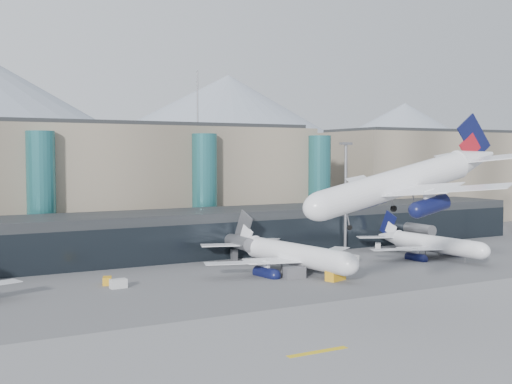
% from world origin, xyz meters
% --- Properties ---
extents(ground, '(900.00, 900.00, 0.00)m').
position_xyz_m(ground, '(0.00, 0.00, 0.00)').
color(ground, '#515154').
rests_on(ground, ground).
extents(runway_strip, '(400.00, 40.00, 0.04)m').
position_xyz_m(runway_strip, '(0.00, -15.00, 0.02)').
color(runway_strip, slate).
rests_on(runway_strip, ground).
extents(runway_markings, '(128.00, 1.00, 0.02)m').
position_xyz_m(runway_markings, '(-0.00, -15.00, 0.05)').
color(runway_markings, gold).
rests_on(runway_markings, ground).
extents(concourse, '(170.00, 27.00, 10.00)m').
position_xyz_m(concourse, '(-0.02, 57.73, 4.97)').
color(concourse, black).
rests_on(concourse, ground).
extents(terminal_main, '(130.00, 30.00, 31.00)m').
position_xyz_m(terminal_main, '(-25.00, 90.00, 15.44)').
color(terminal_main, gray).
rests_on(terminal_main, ground).
extents(terminal_east, '(70.00, 30.00, 31.00)m').
position_xyz_m(terminal_east, '(95.00, 90.00, 15.44)').
color(terminal_east, gray).
rests_on(terminal_east, ground).
extents(teal_towers, '(116.40, 19.40, 46.00)m').
position_xyz_m(teal_towers, '(-14.99, 74.01, 14.01)').
color(teal_towers, '#256669').
rests_on(teal_towers, ground).
extents(mountain_ridge, '(910.00, 400.00, 110.00)m').
position_xyz_m(mountain_ridge, '(15.97, 380.00, 45.74)').
color(mountain_ridge, gray).
rests_on(mountain_ridge, ground).
extents(lightmast_mid, '(3.00, 1.20, 25.60)m').
position_xyz_m(lightmast_mid, '(30.00, 48.00, 14.42)').
color(lightmast_mid, slate).
rests_on(lightmast_mid, ground).
extents(hero_jet, '(33.58, 34.52, 11.12)m').
position_xyz_m(hero_jet, '(0.68, -7.47, 20.13)').
color(hero_jet, silver).
rests_on(hero_jet, ground).
extents(jet_parked_mid, '(37.70, 37.96, 12.29)m').
position_xyz_m(jet_parked_mid, '(3.62, 32.53, 4.65)').
color(jet_parked_mid, silver).
rests_on(jet_parked_mid, ground).
extents(jet_parked_right, '(32.66, 32.21, 10.55)m').
position_xyz_m(jet_parked_right, '(40.37, 32.32, 3.99)').
color(jet_parked_right, silver).
rests_on(jet_parked_right, ground).
extents(veh_a, '(2.85, 1.72, 1.55)m').
position_xyz_m(veh_a, '(-30.07, 30.68, 0.78)').
color(veh_a, '#BCBCBC').
rests_on(veh_a, ground).
extents(veh_b, '(2.13, 2.73, 1.38)m').
position_xyz_m(veh_b, '(-31.00, 34.37, 0.69)').
color(veh_b, orange).
rests_on(veh_b, ground).
extents(veh_c, '(3.97, 2.33, 2.12)m').
position_xyz_m(veh_c, '(0.82, 23.75, 1.06)').
color(veh_c, '#505055').
rests_on(veh_c, ground).
extents(veh_d, '(2.52, 2.68, 1.38)m').
position_xyz_m(veh_d, '(38.28, 46.00, 0.69)').
color(veh_d, '#BCBCBC').
rests_on(veh_d, ground).
extents(veh_g, '(2.13, 2.92, 1.53)m').
position_xyz_m(veh_g, '(21.04, 33.33, 0.77)').
color(veh_g, '#BCBCBC').
rests_on(veh_g, ground).
extents(veh_h, '(4.22, 3.10, 2.09)m').
position_xyz_m(veh_h, '(6.34, 18.60, 1.05)').
color(veh_h, orange).
rests_on(veh_h, ground).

